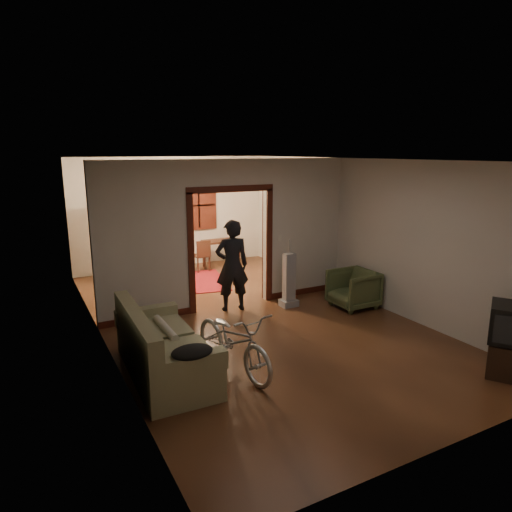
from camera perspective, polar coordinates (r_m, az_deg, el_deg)
floor at (r=8.33m, az=-0.98°, el=-7.65°), size 5.00×8.50×0.01m
ceiling at (r=7.80m, az=-1.06°, el=11.98°), size 5.00×8.50×0.01m
wall_back at (r=11.84m, az=-10.43°, el=5.34°), size 5.00×0.02×2.80m
wall_left at (r=7.19m, az=-19.05°, el=-0.08°), size 0.02×8.50×2.80m
wall_right at (r=9.33m, az=12.82°, el=3.19°), size 0.02×8.50×2.80m
partition_wall at (r=8.61m, az=-3.28°, el=2.69°), size 5.00×0.14×2.80m
door_casing at (r=8.67m, az=-3.26°, el=0.74°), size 1.74×0.20×2.32m
far_window at (r=12.02m, az=-7.21°, el=6.29°), size 0.98×0.06×1.28m
chandelier at (r=10.11m, az=-7.58°, el=9.57°), size 0.24×0.24×0.24m
light_switch at (r=9.06m, az=2.98°, el=2.25°), size 0.08×0.01×0.12m
sofa at (r=6.29m, az=-11.28°, el=-10.41°), size 0.97×2.06×0.94m
rolled_paper at (r=6.56m, az=-11.24°, el=-8.83°), size 0.11×0.87×0.11m
jacket at (r=5.42m, az=-8.00°, el=-11.78°), size 0.49×0.37×0.14m
bicycle at (r=6.27m, az=-2.84°, el=-10.46°), size 0.85×1.77×0.89m
armchair at (r=8.94m, az=12.05°, el=-4.05°), size 0.80×0.78×0.72m
tv_stand at (r=7.07m, az=28.86°, el=-11.22°), size 0.69×0.67×0.47m
crt_tv at (r=6.89m, az=29.32°, el=-7.35°), size 0.76×0.74×0.49m
vacuum at (r=8.76m, az=4.15°, el=-3.01°), size 0.38×0.34×1.05m
person at (r=8.48m, az=-3.02°, el=-1.20°), size 0.70×0.53×1.72m
oriental_rug at (r=10.58m, az=-7.83°, el=-3.19°), size 1.76×2.10×0.01m
locker at (r=11.13m, az=-15.01°, el=2.04°), size 1.01×0.74×1.81m
globe at (r=10.99m, az=-15.33°, el=7.35°), size 0.28×0.28×0.28m
desk at (r=11.83m, az=-4.35°, el=0.31°), size 1.00×0.65×0.69m
desk_chair at (r=11.41m, az=-6.85°, el=0.06°), size 0.40×0.40×0.80m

